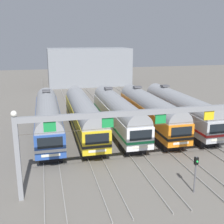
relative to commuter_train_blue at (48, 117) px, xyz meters
name	(u,v)px	position (x,y,z in m)	size (l,w,h in m)	color
ground_plane	(117,132)	(8.67, 0.00, -2.69)	(160.00, 160.00, 0.00)	slate
track_bed	(94,103)	(8.67, 17.00, -2.61)	(18.84, 70.00, 0.15)	gray
commuter_train_blue	(48,117)	(0.00, 0.00, 0.00)	(2.88, 18.06, 5.05)	#284C9E
commuter_train_yellow	(84,114)	(4.33, 0.00, 0.00)	(2.88, 18.06, 4.77)	gold
commuter_train_white	(117,112)	(8.67, 0.00, 0.00)	(2.88, 18.06, 5.05)	white
commuter_train_orange	(149,110)	(13.00, 0.00, 0.00)	(2.88, 18.06, 5.05)	orange
commuter_train_stainless	(180,108)	(17.34, 0.00, 0.00)	(2.88, 18.06, 5.05)	#B2B5BA
catenary_gantry	(160,123)	(8.67, -13.50, 2.58)	(22.58, 0.44, 6.97)	gray
yard_signal_mast	(196,168)	(10.83, -15.68, -0.55)	(0.28, 0.35, 3.06)	#59595E
maintenance_building	(89,67)	(11.30, 39.15, 1.99)	(20.60, 10.00, 9.35)	gray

